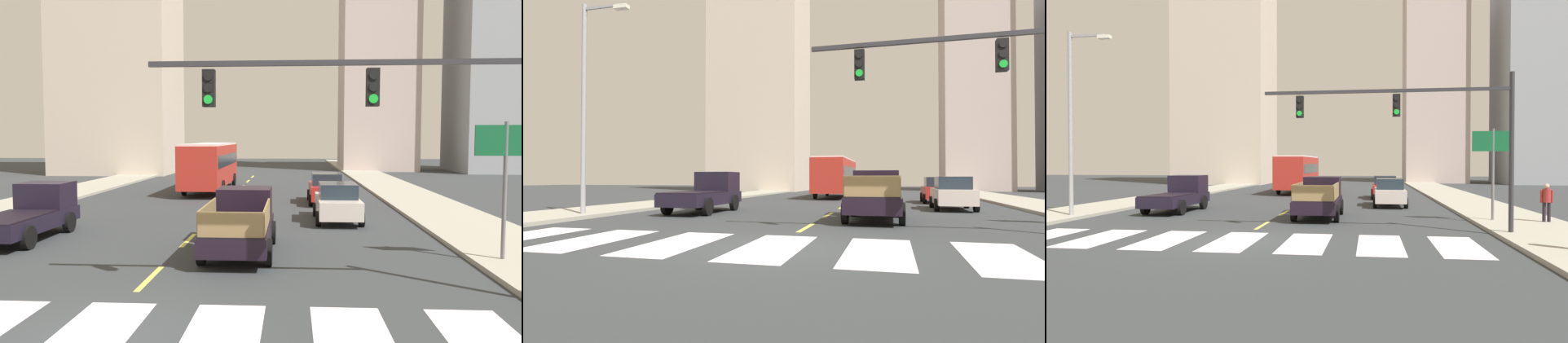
{
  "view_description": "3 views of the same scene",
  "coord_description": "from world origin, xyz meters",
  "views": [
    {
      "loc": [
        3.77,
        -9.07,
        3.74
      ],
      "look_at": [
        2.13,
        17.24,
        1.96
      ],
      "focal_mm": 35.05,
      "sensor_mm": 36.0,
      "label": 1
    },
    {
      "loc": [
        2.75,
        -9.37,
        1.62
      ],
      "look_at": [
        -2.99,
        12.55,
        2.01
      ],
      "focal_mm": 28.49,
      "sensor_mm": 36.0,
      "label": 2
    },
    {
      "loc": [
        4.56,
        -14.97,
        2.67
      ],
      "look_at": [
        0.95,
        11.2,
        2.18
      ],
      "focal_mm": 31.32,
      "sensor_mm": 36.0,
      "label": 3
    }
  ],
  "objects": [
    {
      "name": "sidewalk_left",
      "position": [
        -11.04,
        18.0,
        0.07
      ],
      "size": [
        3.91,
        110.0,
        0.15
      ],
      "primitive_type": "cube",
      "color": "#A09E8F",
      "rests_on": "ground"
    },
    {
      "name": "lane_dash_2",
      "position": [
        0.0,
        14.0,
        0.0
      ],
      "size": [
        0.16,
        2.4,
        0.01
      ],
      "primitive_type": "cube",
      "color": "#D8D54E",
      "rests_on": "ground"
    },
    {
      "name": "lane_dash_5",
      "position": [
        0.0,
        29.0,
        0.0
      ],
      "size": [
        0.16,
        2.4,
        0.01
      ],
      "primitive_type": "cube",
      "color": "#D8D54E",
      "rests_on": "ground"
    },
    {
      "name": "lane_dash_4",
      "position": [
        0.0,
        24.0,
        0.0
      ],
      "size": [
        0.16,
        2.4,
        0.01
      ],
      "primitive_type": "cube",
      "color": "#D8D54E",
      "rests_on": "ground"
    },
    {
      "name": "block_mid_right",
      "position": [
        -14.3,
        43.45,
        16.41
      ],
      "size": [
        11.59,
        9.64,
        32.83
      ],
      "primitive_type": "cube",
      "color": "beige",
      "rests_on": "ground"
    },
    {
      "name": "traffic_signal_gantry",
      "position": [
        6.7,
        2.46,
        4.21
      ],
      "size": [
        9.29,
        0.27,
        6.0
      ],
      "color": "#2D2D33",
      "rests_on": "ground"
    },
    {
      "name": "direction_sign_green",
      "position": [
        9.96,
        6.16,
        3.03
      ],
      "size": [
        1.7,
        0.12,
        4.2
      ],
      "color": "slate",
      "rests_on": "ground"
    },
    {
      "name": "lane_dash_1",
      "position": [
        0.0,
        9.0,
        0.0
      ],
      "size": [
        0.16,
        2.4,
        0.01
      ],
      "primitive_type": "cube",
      "color": "#D8D54E",
      "rests_on": "ground"
    },
    {
      "name": "pickup_dark",
      "position": [
        -5.98,
        9.21,
        0.92
      ],
      "size": [
        2.18,
        5.2,
        1.96
      ],
      "rotation": [
        0.0,
        0.0,
        -0.01
      ],
      "color": "black",
      "rests_on": "ground"
    },
    {
      "name": "sedan_near_left",
      "position": [
        5.77,
        13.56,
        0.86
      ],
      "size": [
        2.02,
        4.4,
        1.72
      ],
      "rotation": [
        0.0,
        0.0,
        -0.0
      ],
      "color": "beige",
      "rests_on": "ground"
    },
    {
      "name": "crosswalk_stripe_3",
      "position": [
        0.0,
        0.0,
        0.0
      ],
      "size": [
        1.47,
        3.91,
        0.01
      ],
      "primitive_type": "cube",
      "color": "silver",
      "rests_on": "ground"
    },
    {
      "name": "crosswalk_stripe_1",
      "position": [
        -4.91,
        0.0,
        0.0
      ],
      "size": [
        1.47,
        3.91,
        0.01
      ],
      "primitive_type": "cube",
      "color": "silver",
      "rests_on": "ground"
    },
    {
      "name": "lane_dash_0",
      "position": [
        0.0,
        4.0,
        0.0
      ],
      "size": [
        0.16,
        2.4,
        0.01
      ],
      "primitive_type": "cube",
      "color": "#D8D54E",
      "rests_on": "ground"
    },
    {
      "name": "sidewalk_right",
      "position": [
        11.04,
        18.0,
        0.07
      ],
      "size": [
        3.91,
        110.0,
        0.15
      ],
      "primitive_type": "cube",
      "color": "#A09E8F",
      "rests_on": "ground"
    },
    {
      "name": "streetlight_left",
      "position": [
        -9.66,
        5.3,
        4.97
      ],
      "size": [
        2.2,
        0.28,
        9.0
      ],
      "color": "gray",
      "rests_on": "ground"
    },
    {
      "name": "crosswalk_stripe_2",
      "position": [
        -2.45,
        0.0,
        0.0
      ],
      "size": [
        1.47,
        3.91,
        0.01
      ],
      "primitive_type": "cube",
      "color": "silver",
      "rests_on": "ground"
    },
    {
      "name": "lane_dash_6",
      "position": [
        0.0,
        34.0,
        0.0
      ],
      "size": [
        0.16,
        2.4,
        0.01
      ],
      "primitive_type": "cube",
      "color": "#D8D54E",
      "rests_on": "ground"
    },
    {
      "name": "crosswalk_stripe_6",
      "position": [
        7.36,
        0.0,
        0.0
      ],
      "size": [
        1.47,
        3.91,
        0.01
      ],
      "primitive_type": "cube",
      "color": "silver",
      "rests_on": "ground"
    },
    {
      "name": "block_mid_left",
      "position": [
        25.58,
        47.88,
        15.2
      ],
      "size": [
        8.42,
        9.81,
        30.4
      ],
      "primitive_type": "cube",
      "color": "#91979F",
      "rests_on": "ground"
    },
    {
      "name": "lane_dash_3",
      "position": [
        0.0,
        19.0,
        0.0
      ],
      "size": [
        0.16,
        2.4,
        0.01
      ],
      "primitive_type": "cube",
      "color": "#D8D54E",
      "rests_on": "ground"
    },
    {
      "name": "crosswalk_stripe_5",
      "position": [
        4.91,
        0.0,
        0.0
      ],
      "size": [
        1.47,
        3.91,
        0.01
      ],
      "primitive_type": "cube",
      "color": "silver",
      "rests_on": "ground"
    },
    {
      "name": "pedestrian_waiting",
      "position": [
        12.08,
        5.72,
        1.12
      ],
      "size": [
        0.53,
        0.34,
        1.64
      ],
      "rotation": [
        0.0,
        0.0,
        -1.09
      ],
      "color": "black",
      "rests_on": "sidewalk_right"
    },
    {
      "name": "pickup_stakebed",
      "position": [
        2.1,
        7.48,
        0.94
      ],
      "size": [
        2.18,
        5.2,
        1.96
      ],
      "rotation": [
        0.0,
        0.0,
        -0.02
      ],
      "color": "black",
      "rests_on": "ground"
    },
    {
      "name": "crosswalk_stripe_4",
      "position": [
        2.45,
        0.0,
        0.0
      ],
      "size": [
        1.47,
        3.91,
        0.01
      ],
      "primitive_type": "cube",
      "color": "silver",
      "rests_on": "ground"
    },
    {
      "name": "ground_plane",
      "position": [
        0.0,
        0.0,
        0.0
      ],
      "size": [
        160.0,
        160.0,
        0.0
      ],
      "primitive_type": "plane",
      "color": "#323639"
    },
    {
      "name": "lane_dash_7",
      "position": [
        0.0,
        39.0,
        0.0
      ],
      "size": [
        0.16,
        2.4,
        0.01
      ],
      "primitive_type": "cube",
      "color": "#D8D54E",
      "rests_on": "ground"
    },
    {
      "name": "sedan_far",
      "position": [
        5.67,
        19.79,
        0.86
      ],
      "size": [
        2.02,
        4.4,
        1.72
      ],
      "rotation": [
        0.0,
        0.0,
        0.03
      ],
      "color": "red",
      "rests_on": "ground"
    },
    {
      "name": "city_bus",
      "position": [
        -1.94,
        26.1,
        1.95
      ],
      "size": [
        2.72,
        10.8,
        3.32
      ],
      "rotation": [
        0.0,
        0.0,
        0.03
      ],
      "color": "#B22920",
      "rests_on": "ground"
    }
  ]
}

